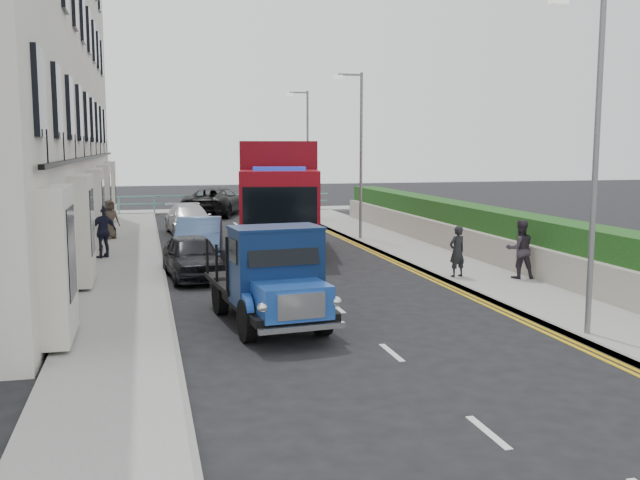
{
  "coord_description": "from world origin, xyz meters",
  "views": [
    {
      "loc": [
        -4.57,
        -14.68,
        3.97
      ],
      "look_at": [
        0.13,
        4.31,
        1.4
      ],
      "focal_mm": 40.0,
      "sensor_mm": 36.0,
      "label": 1
    }
  ],
  "objects": [
    {
      "name": "ground",
      "position": [
        0.0,
        0.0,
        0.0
      ],
      "size": [
        120.0,
        120.0,
        0.0
      ],
      "primitive_type": "plane",
      "color": "black",
      "rests_on": "ground"
    },
    {
      "name": "pavement_west",
      "position": [
        -5.2,
        9.0,
        0.06
      ],
      "size": [
        2.4,
        38.0,
        0.12
      ],
      "primitive_type": "cube",
      "color": "gray",
      "rests_on": "ground"
    },
    {
      "name": "pavement_east",
      "position": [
        5.3,
        9.0,
        0.06
      ],
      "size": [
        2.6,
        38.0,
        0.12
      ],
      "primitive_type": "cube",
      "color": "gray",
      "rests_on": "ground"
    },
    {
      "name": "promenade",
      "position": [
        0.0,
        29.0,
        0.06
      ],
      "size": [
        30.0,
        2.5,
        0.12
      ],
      "primitive_type": "cube",
      "color": "gray",
      "rests_on": "ground"
    },
    {
      "name": "sea_plane",
      "position": [
        0.0,
        60.0,
        0.0
      ],
      "size": [
        120.0,
        120.0,
        0.0
      ],
      "primitive_type": "plane",
      "color": "slate",
      "rests_on": "ground"
    },
    {
      "name": "garden_east",
      "position": [
        7.21,
        9.0,
        0.9
      ],
      "size": [
        1.45,
        28.0,
        1.75
      ],
      "color": "#B2AD9E",
      "rests_on": "ground"
    },
    {
      "name": "seafront_railing",
      "position": [
        0.0,
        28.2,
        0.58
      ],
      "size": [
        13.0,
        0.08,
        1.11
      ],
      "color": "#59B2A5",
      "rests_on": "ground"
    },
    {
      "name": "lamp_near",
      "position": [
        4.18,
        -2.0,
        4.0
      ],
      "size": [
        1.23,
        0.18,
        7.0
      ],
      "color": "slate",
      "rests_on": "ground"
    },
    {
      "name": "lamp_mid",
      "position": [
        4.18,
        14.0,
        4.0
      ],
      "size": [
        1.23,
        0.18,
        7.0
      ],
      "color": "slate",
      "rests_on": "ground"
    },
    {
      "name": "lamp_far",
      "position": [
        4.18,
        24.0,
        4.0
      ],
      "size": [
        1.23,
        0.18,
        7.0
      ],
      "color": "slate",
      "rests_on": "ground"
    },
    {
      "name": "bedford_lorry",
      "position": [
        -1.88,
        0.31,
        1.03
      ],
      "size": [
        2.34,
        4.9,
        2.24
      ],
      "rotation": [
        0.0,
        0.0,
        0.11
      ],
      "color": "black",
      "rests_on": "ground"
    },
    {
      "name": "red_lorry",
      "position": [
        0.41,
        12.05,
        2.22
      ],
      "size": [
        4.0,
        8.29,
        4.16
      ],
      "rotation": [
        0.0,
        0.0,
        -0.17
      ],
      "color": "black",
      "rests_on": "ground"
    },
    {
      "name": "parked_car_front",
      "position": [
        -3.19,
        6.98,
        0.66
      ],
      "size": [
        1.9,
        4.0,
        1.32
      ],
      "primitive_type": "imported",
      "rotation": [
        0.0,
        0.0,
        0.09
      ],
      "color": "black",
      "rests_on": "ground"
    },
    {
      "name": "parked_car_mid",
      "position": [
        -2.71,
        10.69,
        0.73
      ],
      "size": [
        2.09,
        4.59,
        1.46
      ],
      "primitive_type": "imported",
      "rotation": [
        0.0,
        0.0,
        -0.13
      ],
      "color": "#5075AC",
      "rests_on": "ground"
    },
    {
      "name": "parked_car_rear",
      "position": [
        -2.6,
        18.0,
        0.67
      ],
      "size": [
        2.25,
        4.75,
        1.34
      ],
      "primitive_type": "imported",
      "rotation": [
        0.0,
        0.0,
        0.08
      ],
      "color": "#BCBBC0",
      "rests_on": "ground"
    },
    {
      "name": "seafront_car_left",
      "position": [
        -0.5,
        27.0,
        0.81
      ],
      "size": [
        4.65,
        6.42,
        1.62
      ],
      "primitive_type": "imported",
      "rotation": [
        0.0,
        0.0,
        2.77
      ],
      "color": "black",
      "rests_on": "ground"
    },
    {
      "name": "seafront_car_right",
      "position": [
        2.97,
        22.21,
        0.78
      ],
      "size": [
        3.15,
        4.89,
        1.55
      ],
      "primitive_type": "imported",
      "rotation": [
        0.0,
        0.0,
        -0.32
      ],
      "color": "silver",
      "rests_on": "ground"
    },
    {
      "name": "pedestrian_east_near",
      "position": [
        4.4,
        4.62,
        0.88
      ],
      "size": [
        0.64,
        0.51,
        1.53
      ],
      "primitive_type": "imported",
      "rotation": [
        0.0,
        0.0,
        3.43
      ],
      "color": "black",
      "rests_on": "pavement_east"
    },
    {
      "name": "pedestrian_east_far",
      "position": [
        6.1,
        3.98,
        0.98
      ],
      "size": [
        0.93,
        0.77,
        1.73
      ],
      "primitive_type": "imported",
      "rotation": [
        0.0,
        0.0,
        2.99
      ],
      "color": "#302932",
      "rests_on": "pavement_east"
    },
    {
      "name": "pedestrian_west_near",
      "position": [
        -6.0,
        11.04,
        1.04
      ],
      "size": [
        1.12,
        1.02,
        1.83
      ],
      "primitive_type": "imported",
      "rotation": [
        0.0,
        0.0,
        3.81
      ],
      "color": "black",
      "rests_on": "pavement_west"
    },
    {
      "name": "pedestrian_west_far",
      "position": [
        -6.0,
        16.36,
        0.94
      ],
      "size": [
        0.94,
        0.82,
        1.63
      ],
      "primitive_type": "imported",
      "rotation": [
        0.0,
        0.0,
        0.45
      ],
      "color": "#40372E",
      "rests_on": "pavement_west"
    }
  ]
}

